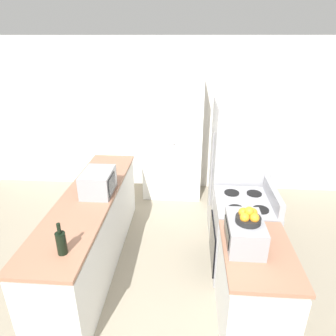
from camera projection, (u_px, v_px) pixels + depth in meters
wall_back at (175, 117)px, 5.17m from camera, size 7.00×0.06×2.60m
counter_left at (92, 231)px, 3.59m from camera, size 0.60×2.56×0.92m
counter_right at (253, 293)px, 2.72m from camera, size 0.60×0.91×0.92m
pantry_cabinet at (172, 138)px, 4.98m from camera, size 0.97×0.59×2.06m
stove at (241, 235)px, 3.47m from camera, size 0.66×0.73×1.08m
refrigerator at (237, 171)px, 4.03m from camera, size 0.71×0.80×1.84m
microwave at (98, 182)px, 3.42m from camera, size 0.34×0.45×0.27m
wine_bottle at (61, 242)px, 2.46m from camera, size 0.08×0.08×0.29m
toaster_oven at (245, 233)px, 2.56m from camera, size 0.31×0.46×0.24m
fruit_bowl at (249, 217)px, 2.47m from camera, size 0.21×0.21×0.15m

